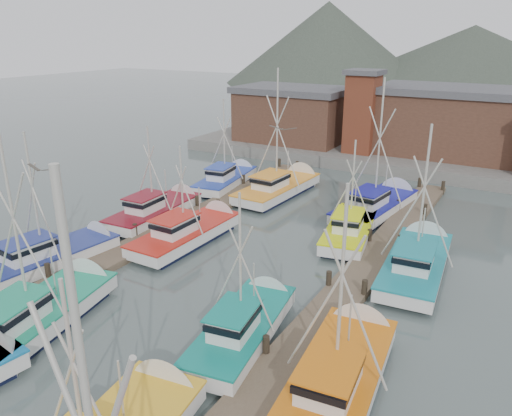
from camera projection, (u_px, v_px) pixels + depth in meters
The scene contains 21 objects.
ground at pixel (184, 304), 26.01m from camera, with size 260.00×260.00×0.00m, color #4C5B58.
dock_left at pixel (137, 245), 32.55m from camera, with size 2.30×46.00×1.50m.
dock_right at pixel (339, 300), 25.93m from camera, with size 2.30×46.00×1.50m.
quay at pixel (388, 152), 55.97m from camera, with size 44.00×16.00×1.20m, color gray.
shed_left at pixel (293, 113), 58.29m from camera, with size 12.72×8.48×6.20m.
shed_center at pixel (448, 120), 51.76m from camera, with size 14.84×9.54×6.90m.
lookout_tower at pixel (362, 111), 52.00m from camera, with size 3.60×3.60×8.50m.
distant_hills at pixel (432, 85), 131.96m from camera, with size 175.00×140.00×42.00m.
boat_4 at pixel (43, 312), 23.89m from camera, with size 4.89×10.19×10.84m.
boat_5 at pixel (247, 324), 22.95m from camera, with size 3.74×8.63×7.91m.
boat_6 at pixel (55, 256), 29.96m from camera, with size 3.83×9.46×9.11m.
boat_7 at pixel (340, 373), 19.69m from camera, with size 3.94×9.85×9.57m.
boat_8 at pixel (191, 231), 33.60m from camera, with size 3.14×9.42×7.50m.
boat_9 at pixel (351, 227), 34.33m from camera, with size 4.17×9.11×7.63m.
boat_10 at pixel (159, 209), 37.73m from camera, with size 3.33×9.18×7.90m.
boat_11 at pixel (417, 261), 29.26m from camera, with size 4.00×9.99×9.77m.
boat_12 at pixel (281, 187), 43.25m from camera, with size 4.65×10.48×11.67m.
boat_13 at pixel (378, 204), 38.84m from camera, with size 4.48×10.37×11.29m.
boat_14 at pixel (228, 179), 45.58m from camera, with size 3.94×9.13×8.71m.
gull_near at pixel (41, 169), 19.66m from camera, with size 1.55×0.64×0.24m.
gull_far at pixel (283, 129), 26.03m from camera, with size 1.55×0.62×0.24m.
Camera 1 is at (14.71, -17.87, 13.40)m, focal length 35.00 mm.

